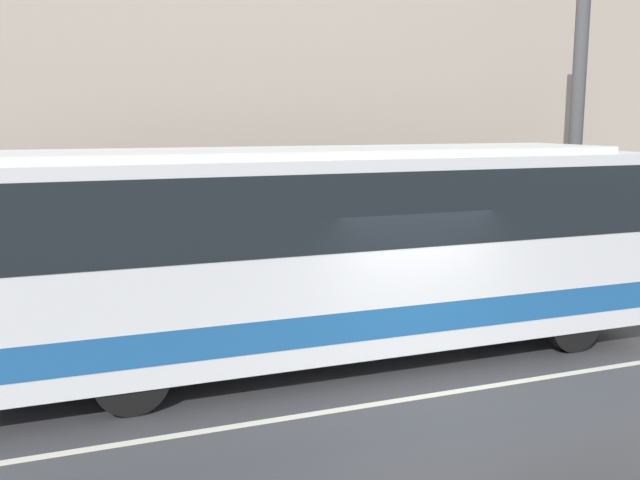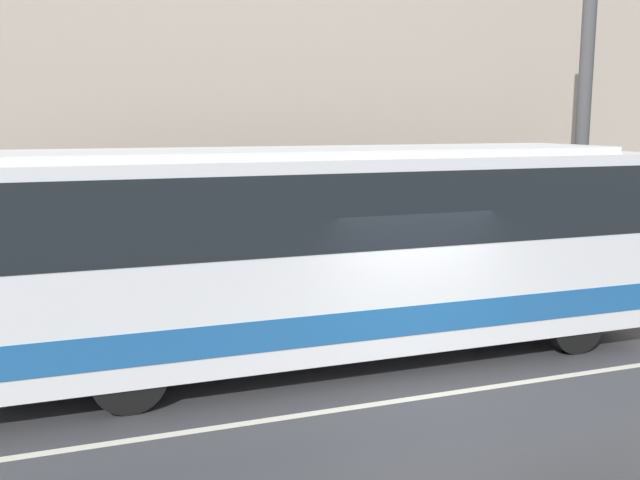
# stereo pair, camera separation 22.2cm
# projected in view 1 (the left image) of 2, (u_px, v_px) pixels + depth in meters

# --- Properties ---
(ground_plane) EXTENTS (60.00, 60.00, 0.00)m
(ground_plane) POSITION_uv_depth(u_px,v_px,m) (440.00, 394.00, 10.13)
(ground_plane) COLOR #38383A
(sidewalk) EXTENTS (60.00, 2.64, 0.16)m
(sidewalk) POSITION_uv_depth(u_px,v_px,m) (310.00, 301.00, 15.01)
(sidewalk) COLOR #A09E99
(sidewalk) RESTS_ON ground_plane
(building_facade) EXTENTS (60.00, 0.35, 11.78)m
(building_facade) POSITION_uv_depth(u_px,v_px,m) (286.00, 34.00, 15.42)
(building_facade) COLOR #B7A899
(building_facade) RESTS_ON ground_plane
(lane_stripe) EXTENTS (54.00, 0.14, 0.01)m
(lane_stripe) POSITION_uv_depth(u_px,v_px,m) (440.00, 394.00, 10.13)
(lane_stripe) COLOR beige
(lane_stripe) RESTS_ON ground_plane
(transit_bus) EXTENTS (11.25, 2.59, 3.42)m
(transit_bus) POSITION_uv_depth(u_px,v_px,m) (327.00, 242.00, 11.34)
(transit_bus) COLOR white
(transit_bus) RESTS_ON ground_plane
(utility_pole_near) EXTENTS (0.31, 0.31, 6.54)m
(utility_pole_near) POSITION_uv_depth(u_px,v_px,m) (575.00, 139.00, 16.26)
(utility_pole_near) COLOR #4C4C4F
(utility_pole_near) RESTS_ON sidewalk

